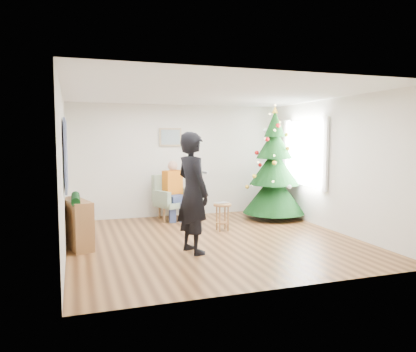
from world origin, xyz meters
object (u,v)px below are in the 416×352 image
object	(u,v)px
christmas_tree	(274,169)
standing_man	(193,193)
stool	(222,217)
console	(76,223)
armchair	(172,203)

from	to	relation	value
christmas_tree	standing_man	xyz separation A→B (m)	(-2.52, -2.08, -0.18)
stool	console	bearing A→B (deg)	-172.37
armchair	stool	bearing A→B (deg)	-87.64
stool	armchair	distance (m)	1.56
christmas_tree	armchair	bearing A→B (deg)	164.38
armchair	console	xyz separation A→B (m)	(-2.07, -1.78, 0.03)
armchair	christmas_tree	bearing A→B (deg)	-38.85
christmas_tree	stool	world-z (taller)	christmas_tree
christmas_tree	armchair	xyz separation A→B (m)	(-2.21, 0.62, -0.77)
stool	standing_man	xyz separation A→B (m)	(-0.98, -1.29, 0.69)
stool	armchair	bearing A→B (deg)	115.59
christmas_tree	console	distance (m)	4.50
standing_man	console	bearing A→B (deg)	46.24
stool	armchair	size ratio (longest dim) A/B	0.53
stool	standing_man	distance (m)	1.76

